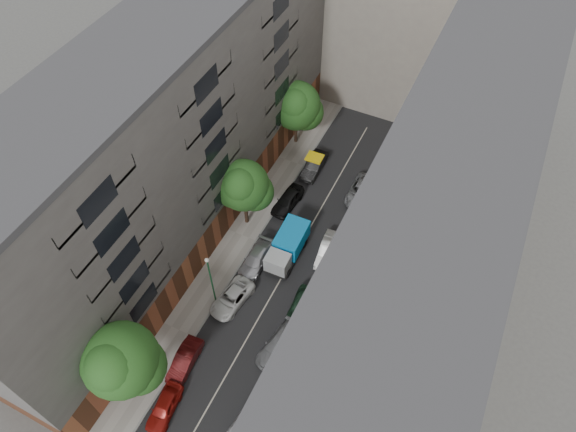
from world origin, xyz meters
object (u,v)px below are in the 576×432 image
Objects in this scene: tarp_truck at (288,246)px; car_left_3 at (256,259)px; car_left_0 at (164,407)px; pedestrian at (391,206)px; car_left_4 at (288,200)px; tree_far at (297,108)px; tree_mid at (244,187)px; car_right_0 at (251,420)px; car_left_5 at (314,165)px; car_right_3 at (328,250)px; car_right_4 at (361,191)px; car_right_2 at (300,304)px; car_left_1 at (185,360)px; tree_near at (121,363)px; lamp_post at (210,276)px; car_left_2 at (232,298)px; car_right_1 at (279,345)px.

tarp_truck is 1.22× the size of car_left_3.
car_left_0 is 27.48m from pedestrian.
car_left_4 is 10.07m from tree_far.
tree_far is at bearing 101.60° from car_left_3.
car_left_0 is 22.40m from car_left_4.
car_right_0 is at bearing -60.47° from tree_mid.
pedestrian is at bearing 31.02° from tree_mid.
car_left_4 is at bearing -95.74° from car_left_5.
tarp_truck reaches higher than car_right_3.
tree_far reaches higher than car_right_3.
tree_far is (-9.21, 4.18, 4.37)m from car_right_4.
car_left_5 reaches higher than car_right_0.
tree_mid is 14.85m from pedestrian.
car_left_3 is at bearing 153.19° from car_right_2.
car_left_3 is 0.59× the size of tree_mid.
car_left_1 is 0.94× the size of car_right_3.
car_right_3 reaches higher than car_right_0.
car_left_0 is 5.95m from tree_near.
car_left_0 is 28.00m from car_left_5.
car_right_2 is 0.42× the size of tree_near.
pedestrian is (10.60, 16.07, -3.07)m from lamp_post.
car_right_2 is at bearing -35.70° from tree_mid.
car_left_2 is 21.38m from tree_far.
car_left_3 reaches higher than car_right_4.
lamp_post is at bearing -84.32° from tree_far.
car_left_0 is 0.52× the size of tree_far.
car_left_0 is 0.90× the size of car_left_4.
car_right_4 is at bearing 98.94° from car_right_1.
car_left_5 is at bearing 83.07° from car_left_0.
tarp_truck is 1.42× the size of car_left_0.
car_left_5 reaches higher than car_left_0.
tree_near is 1.14× the size of tree_mid.
car_left_0 is (-2.20, -16.96, -0.75)m from tarp_truck.
tree_mid is at bearing 91.71° from tree_near.
car_left_4 is 1.17× the size of car_right_2.
car_left_1 is 1.09× the size of car_right_2.
tree_mid is 1.03× the size of tree_far.
pedestrian is at bearing 49.71° from car_left_3.
tree_near is at bearing -107.25° from car_right_4.
car_right_0 reaches higher than car_left_3.
pedestrian is at bearing -21.79° from tree_far.
tree_mid is at bearing -136.78° from car_right_4.
car_right_4 is at bearing 67.29° from lamp_post.
lamp_post reaches higher than car_right_4.
tree_near reaches higher than lamp_post.
tree_mid is (-2.98, 8.22, 4.70)m from car_left_2.
tree_near is (-8.04, -8.00, 5.42)m from car_right_1.
car_left_3 reaches higher than car_right_2.
tarp_truck reaches higher than pedestrian.
tree_mid is 8.96m from lamp_post.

